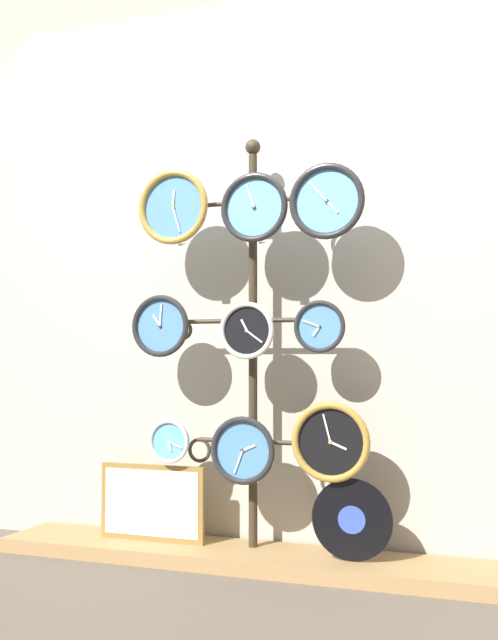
% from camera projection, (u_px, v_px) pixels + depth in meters
% --- Properties ---
extents(ground_plane, '(12.00, 12.00, 0.00)m').
position_uv_depth(ground_plane, '(216.00, 589.00, 2.75)').
color(ground_plane, brown).
extents(shop_wall, '(4.40, 0.04, 2.80)m').
position_uv_depth(shop_wall, '(265.00, 236.00, 3.36)').
color(shop_wall, '#BCB2A3').
rests_on(shop_wall, ground_plane).
extents(low_shelf, '(2.20, 0.36, 0.06)m').
position_uv_depth(low_shelf, '(248.00, 557.00, 3.08)').
color(low_shelf, '#9E7A4C').
rests_on(low_shelf, ground_plane).
extents(display_stand, '(0.74, 0.37, 1.79)m').
position_uv_depth(display_stand, '(253.00, 412.00, 3.16)').
color(display_stand, '#382D1E').
rests_on(display_stand, ground_plane).
extents(clock_top_left, '(0.33, 0.04, 0.33)m').
position_uv_depth(clock_top_left, '(173.00, 207.00, 3.23)').
color(clock_top_left, '#4C84B2').
extents(clock_top_center, '(0.29, 0.04, 0.29)m').
position_uv_depth(clock_top_center, '(254.00, 208.00, 3.11)').
color(clock_top_center, '#60A8DB').
extents(clock_top_right, '(0.31, 0.04, 0.31)m').
position_uv_depth(clock_top_right, '(327.00, 201.00, 2.99)').
color(clock_top_right, '#60A8DB').
extents(clock_middle_left, '(0.27, 0.04, 0.27)m').
position_uv_depth(clock_middle_left, '(161.00, 326.00, 3.23)').
color(clock_middle_left, '#4C84B2').
extents(clock_middle_center, '(0.24, 0.04, 0.24)m').
position_uv_depth(clock_middle_center, '(247.00, 331.00, 3.08)').
color(clock_middle_center, black).
extents(clock_middle_right, '(0.21, 0.04, 0.21)m').
position_uv_depth(clock_middle_right, '(320.00, 327.00, 3.01)').
color(clock_middle_right, '#4C84B2').
extents(clock_bottom_left, '(0.19, 0.04, 0.19)m').
position_uv_depth(clock_bottom_left, '(170.00, 441.00, 3.19)').
color(clock_bottom_left, '#60A8DB').
extents(clock_bottom_center, '(0.28, 0.04, 0.28)m').
position_uv_depth(clock_bottom_center, '(243.00, 450.00, 3.06)').
color(clock_bottom_center, '#4C84B2').
extents(clock_bottom_right, '(0.32, 0.04, 0.32)m').
position_uv_depth(clock_bottom_right, '(331.00, 442.00, 2.94)').
color(clock_bottom_right, black).
extents(vinyl_record, '(0.32, 0.01, 0.32)m').
position_uv_depth(vinyl_record, '(352.00, 520.00, 2.91)').
color(vinyl_record, black).
rests_on(vinyl_record, low_shelf).
extents(picture_frame, '(0.49, 0.02, 0.33)m').
position_uv_depth(picture_frame, '(152.00, 503.00, 3.25)').
color(picture_frame, olive).
rests_on(picture_frame, low_shelf).
extents(price_tag_upper, '(0.04, 0.00, 0.03)m').
position_uv_depth(price_tag_upper, '(183.00, 247.00, 3.21)').
color(price_tag_upper, white).
extents(price_tag_mid, '(0.04, 0.00, 0.03)m').
position_uv_depth(price_tag_mid, '(264.00, 245.00, 3.08)').
color(price_tag_mid, white).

